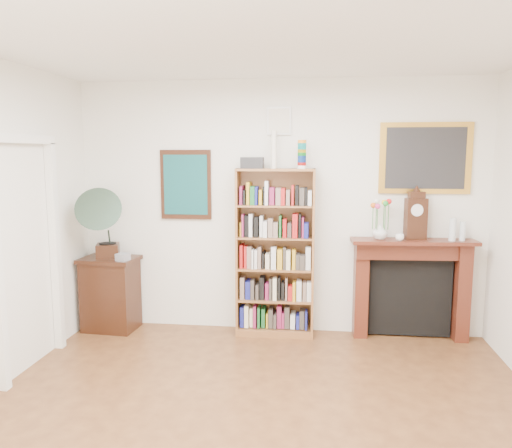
% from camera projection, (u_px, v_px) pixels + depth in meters
% --- Properties ---
extents(room, '(4.51, 5.01, 2.81)m').
position_uv_depth(room, '(248.00, 251.00, 3.09)').
color(room, '#4E2C17').
rests_on(room, ground).
extents(door_casing, '(0.08, 1.02, 2.17)m').
position_uv_depth(door_casing, '(27.00, 235.00, 4.56)').
color(door_casing, white).
rests_on(door_casing, left_wall).
extents(teal_poster, '(0.58, 0.04, 0.78)m').
position_uv_depth(teal_poster, '(186.00, 185.00, 5.62)').
color(teal_poster, black).
rests_on(teal_poster, back_wall).
extents(small_picture, '(0.26, 0.04, 0.30)m').
position_uv_depth(small_picture, '(279.00, 121.00, 5.39)').
color(small_picture, white).
rests_on(small_picture, back_wall).
extents(gilt_painting, '(0.95, 0.04, 0.75)m').
position_uv_depth(gilt_painting, '(425.00, 158.00, 5.26)').
color(gilt_painting, gold).
rests_on(gilt_painting, back_wall).
extents(bookshelf, '(0.85, 0.31, 2.12)m').
position_uv_depth(bookshelf, '(275.00, 243.00, 5.43)').
color(bookshelf, brown).
rests_on(bookshelf, floor).
extents(side_cabinet, '(0.64, 0.49, 0.84)m').
position_uv_depth(side_cabinet, '(111.00, 294.00, 5.68)').
color(side_cabinet, black).
rests_on(side_cabinet, floor).
extents(fireplace, '(1.32, 0.38, 1.10)m').
position_uv_depth(fireplace, '(411.00, 280.00, 5.38)').
color(fireplace, '#44190F').
rests_on(fireplace, floor).
extents(gramophone, '(0.65, 0.73, 0.80)m').
position_uv_depth(gramophone, '(101.00, 219.00, 5.46)').
color(gramophone, black).
rests_on(gramophone, side_cabinet).
extents(cd_stack, '(0.15, 0.15, 0.08)m').
position_uv_depth(cd_stack, '(123.00, 257.00, 5.45)').
color(cd_stack, '#A3A4AF').
rests_on(cd_stack, side_cabinet).
extents(mantel_clock, '(0.24, 0.16, 0.51)m').
position_uv_depth(mantel_clock, '(416.00, 216.00, 5.25)').
color(mantel_clock, black).
rests_on(mantel_clock, fireplace).
extents(flower_vase, '(0.19, 0.19, 0.17)m').
position_uv_depth(flower_vase, '(380.00, 231.00, 5.28)').
color(flower_vase, silver).
rests_on(flower_vase, fireplace).
extents(teacup, '(0.11, 0.11, 0.07)m').
position_uv_depth(teacup, '(400.00, 237.00, 5.19)').
color(teacup, white).
rests_on(teacup, fireplace).
extents(bottle_left, '(0.07, 0.07, 0.24)m').
position_uv_depth(bottle_left, '(453.00, 229.00, 5.17)').
color(bottle_left, silver).
rests_on(bottle_left, fireplace).
extents(bottle_right, '(0.06, 0.06, 0.20)m').
position_uv_depth(bottle_right, '(463.00, 231.00, 5.18)').
color(bottle_right, silver).
rests_on(bottle_right, fireplace).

